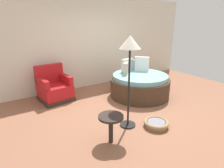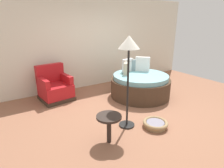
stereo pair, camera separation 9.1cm
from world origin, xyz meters
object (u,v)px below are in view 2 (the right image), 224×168
(red_armchair, at_px, (55,88))
(pet_basket, at_px, (155,124))
(side_table, at_px, (109,121))
(round_daybed, at_px, (140,85))
(floor_lamp, at_px, (129,52))

(red_armchair, xyz_separation_m, pet_basket, (1.28, -2.56, -0.26))
(red_armchair, bearing_deg, side_table, -84.79)
(pet_basket, bearing_deg, round_daybed, 60.41)
(red_armchair, height_order, floor_lamp, floor_lamp)
(side_table, bearing_deg, red_armchair, 95.21)
(round_daybed, distance_m, red_armchair, 2.38)
(pet_basket, distance_m, floor_lamp, 1.57)
(floor_lamp, bearing_deg, side_table, -154.91)
(round_daybed, height_order, side_table, round_daybed)
(pet_basket, relative_size, floor_lamp, 0.28)
(pet_basket, xyz_separation_m, floor_lamp, (-0.45, 0.36, 1.46))
(round_daybed, bearing_deg, floor_lamp, -138.80)
(round_daybed, bearing_deg, pet_basket, -119.59)
(round_daybed, xyz_separation_m, red_armchair, (-2.14, 1.04, 0.00))
(red_armchair, relative_size, side_table, 1.81)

